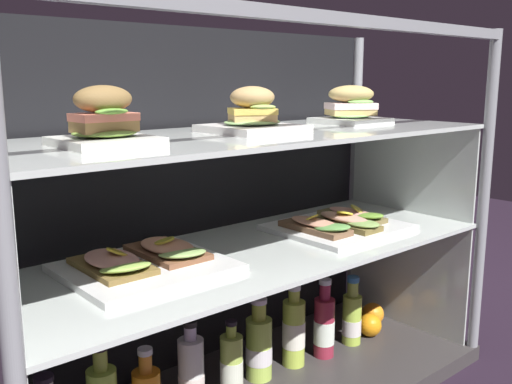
{
  "coord_description": "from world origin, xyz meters",
  "views": [
    {
      "loc": [
        -0.89,
        -1.03,
        0.84
      ],
      "look_at": [
        0.0,
        0.0,
        0.57
      ],
      "focal_mm": 40.46,
      "sensor_mm": 36.0,
      "label": 1
    }
  ],
  "objects_px": {
    "juice_bottle_back_right": "(324,326)",
    "orange_fruit_near_left_post": "(370,325)",
    "juice_bottle_tucked_behind": "(294,331)",
    "open_sandwich_tray_far_right": "(339,224)",
    "plated_roll_sandwich_mid_left": "(351,108)",
    "orange_fruit_beside_bottles": "(373,314)",
    "open_sandwich_tray_near_left_corner": "(144,262)",
    "juice_bottle_near_post": "(191,376)",
    "juice_bottle_front_left_end": "(259,347)",
    "juice_bottle_back_left": "(352,318)",
    "juice_bottle_front_right_end": "(232,366)",
    "plated_roll_sandwich_far_right": "(104,123)",
    "plated_roll_sandwich_center": "(253,117)"
  },
  "relations": [
    {
      "from": "open_sandwich_tray_near_left_corner",
      "to": "juice_bottle_front_right_end",
      "type": "height_order",
      "value": "open_sandwich_tray_near_left_corner"
    },
    {
      "from": "plated_roll_sandwich_center",
      "to": "juice_bottle_near_post",
      "type": "distance_m",
      "value": 0.64
    },
    {
      "from": "open_sandwich_tray_far_right",
      "to": "juice_bottle_tucked_behind",
      "type": "xyz_separation_m",
      "value": [
        -0.12,
        0.05,
        -0.3
      ]
    },
    {
      "from": "juice_bottle_front_right_end",
      "to": "orange_fruit_beside_bottles",
      "type": "xyz_separation_m",
      "value": [
        0.62,
        0.03,
        -0.04
      ]
    },
    {
      "from": "orange_fruit_beside_bottles",
      "to": "juice_bottle_back_left",
      "type": "bearing_deg",
      "value": -165.49
    },
    {
      "from": "juice_bottle_tucked_behind",
      "to": "juice_bottle_front_right_end",
      "type": "bearing_deg",
      "value": -177.08
    },
    {
      "from": "plated_roll_sandwich_far_right",
      "to": "open_sandwich_tray_near_left_corner",
      "type": "height_order",
      "value": "plated_roll_sandwich_far_right"
    },
    {
      "from": "open_sandwich_tray_near_left_corner",
      "to": "orange_fruit_beside_bottles",
      "type": "height_order",
      "value": "open_sandwich_tray_near_left_corner"
    },
    {
      "from": "juice_bottle_near_post",
      "to": "juice_bottle_back_right",
      "type": "distance_m",
      "value": 0.45
    },
    {
      "from": "plated_roll_sandwich_center",
      "to": "plated_roll_sandwich_mid_left",
      "type": "distance_m",
      "value": 0.38
    },
    {
      "from": "plated_roll_sandwich_center",
      "to": "juice_bottle_near_post",
      "type": "bearing_deg",
      "value": 173.19
    },
    {
      "from": "plated_roll_sandwich_mid_left",
      "to": "juice_bottle_back_right",
      "type": "relative_size",
      "value": 0.75
    },
    {
      "from": "open_sandwich_tray_near_left_corner",
      "to": "juice_bottle_near_post",
      "type": "height_order",
      "value": "open_sandwich_tray_near_left_corner"
    },
    {
      "from": "open_sandwich_tray_near_left_corner",
      "to": "juice_bottle_back_left",
      "type": "bearing_deg",
      "value": -1.9
    },
    {
      "from": "orange_fruit_near_left_post",
      "to": "orange_fruit_beside_bottles",
      "type": "bearing_deg",
      "value": 32.62
    },
    {
      "from": "open_sandwich_tray_near_left_corner",
      "to": "orange_fruit_beside_bottles",
      "type": "distance_m",
      "value": 0.92
    },
    {
      "from": "juice_bottle_near_post",
      "to": "juice_bottle_tucked_behind",
      "type": "height_order",
      "value": "juice_bottle_tucked_behind"
    },
    {
      "from": "juice_bottle_tucked_behind",
      "to": "juice_bottle_back_right",
      "type": "bearing_deg",
      "value": -10.99
    },
    {
      "from": "juice_bottle_front_left_end",
      "to": "juice_bottle_back_right",
      "type": "relative_size",
      "value": 0.97
    },
    {
      "from": "plated_roll_sandwich_center",
      "to": "juice_bottle_near_post",
      "type": "height_order",
      "value": "plated_roll_sandwich_center"
    },
    {
      "from": "juice_bottle_front_right_end",
      "to": "plated_roll_sandwich_far_right",
      "type": "bearing_deg",
      "value": -172.81
    },
    {
      "from": "juice_bottle_back_right",
      "to": "orange_fruit_near_left_post",
      "type": "bearing_deg",
      "value": -1.88
    },
    {
      "from": "open_sandwich_tray_far_right",
      "to": "juice_bottle_back_right",
      "type": "xyz_separation_m",
      "value": [
        -0.01,
        0.03,
        -0.31
      ]
    },
    {
      "from": "orange_fruit_beside_bottles",
      "to": "juice_bottle_tucked_behind",
      "type": "bearing_deg",
      "value": -176.94
    },
    {
      "from": "juice_bottle_near_post",
      "to": "orange_fruit_near_left_post",
      "type": "relative_size",
      "value": 3.25
    },
    {
      "from": "juice_bottle_back_right",
      "to": "plated_roll_sandwich_mid_left",
      "type": "bearing_deg",
      "value": 8.94
    },
    {
      "from": "juice_bottle_back_right",
      "to": "orange_fruit_near_left_post",
      "type": "distance_m",
      "value": 0.21
    },
    {
      "from": "plated_roll_sandwich_far_right",
      "to": "juice_bottle_front_left_end",
      "type": "bearing_deg",
      "value": 8.01
    },
    {
      "from": "juice_bottle_tucked_behind",
      "to": "orange_fruit_near_left_post",
      "type": "distance_m",
      "value": 0.32
    },
    {
      "from": "juice_bottle_front_right_end",
      "to": "juice_bottle_tucked_behind",
      "type": "bearing_deg",
      "value": 2.92
    },
    {
      "from": "open_sandwich_tray_near_left_corner",
      "to": "juice_bottle_back_left",
      "type": "xyz_separation_m",
      "value": [
        0.69,
        -0.02,
        -0.32
      ]
    },
    {
      "from": "juice_bottle_near_post",
      "to": "juice_bottle_back_right",
      "type": "relative_size",
      "value": 0.99
    },
    {
      "from": "plated_roll_sandwich_far_right",
      "to": "juice_bottle_back_right",
      "type": "relative_size",
      "value": 0.75
    },
    {
      "from": "plated_roll_sandwich_center",
      "to": "juice_bottle_near_post",
      "type": "xyz_separation_m",
      "value": [
        -0.18,
        0.02,
        -0.61
      ]
    },
    {
      "from": "plated_roll_sandwich_center",
      "to": "orange_fruit_near_left_post",
      "type": "height_order",
      "value": "plated_roll_sandwich_center"
    },
    {
      "from": "juice_bottle_front_left_end",
      "to": "juice_bottle_front_right_end",
      "type": "bearing_deg",
      "value": -169.55
    },
    {
      "from": "plated_roll_sandwich_mid_left",
      "to": "orange_fruit_beside_bottles",
      "type": "xyz_separation_m",
      "value": [
        0.17,
        0.02,
        -0.67
      ]
    },
    {
      "from": "plated_roll_sandwich_mid_left",
      "to": "orange_fruit_near_left_post",
      "type": "relative_size",
      "value": 2.47
    },
    {
      "from": "juice_bottle_back_right",
      "to": "orange_fruit_near_left_post",
      "type": "height_order",
      "value": "juice_bottle_back_right"
    },
    {
      "from": "juice_bottle_back_left",
      "to": "orange_fruit_beside_bottles",
      "type": "height_order",
      "value": "juice_bottle_back_left"
    },
    {
      "from": "open_sandwich_tray_near_left_corner",
      "to": "juice_bottle_near_post",
      "type": "relative_size",
      "value": 1.47
    },
    {
      "from": "orange_fruit_beside_bottles",
      "to": "juice_bottle_front_right_end",
      "type": "bearing_deg",
      "value": -176.99
    },
    {
      "from": "juice_bottle_back_left",
      "to": "orange_fruit_near_left_post",
      "type": "height_order",
      "value": "juice_bottle_back_left"
    },
    {
      "from": "plated_roll_sandwich_mid_left",
      "to": "juice_bottle_front_left_end",
      "type": "distance_m",
      "value": 0.71
    },
    {
      "from": "plated_roll_sandwich_mid_left",
      "to": "juice_bottle_near_post",
      "type": "xyz_separation_m",
      "value": [
        -0.56,
        0.0,
        -0.62
      ]
    },
    {
      "from": "juice_bottle_back_right",
      "to": "open_sandwich_tray_far_right",
      "type": "bearing_deg",
      "value": -65.85
    },
    {
      "from": "juice_bottle_near_post",
      "to": "juice_bottle_front_right_end",
      "type": "distance_m",
      "value": 0.12
    },
    {
      "from": "plated_roll_sandwich_mid_left",
      "to": "juice_bottle_back_left",
      "type": "relative_size",
      "value": 0.83
    },
    {
      "from": "juice_bottle_tucked_behind",
      "to": "open_sandwich_tray_far_right",
      "type": "bearing_deg",
      "value": -24.17
    },
    {
      "from": "juice_bottle_near_post",
      "to": "plated_roll_sandwich_mid_left",
      "type": "bearing_deg",
      "value": -0.05
    }
  ]
}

